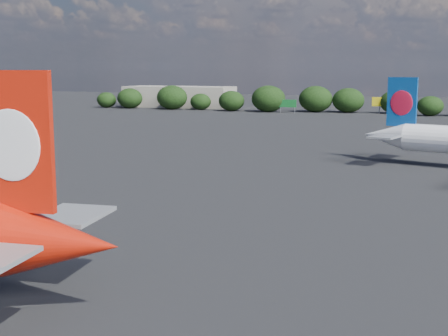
% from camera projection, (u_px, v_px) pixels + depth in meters
% --- Properties ---
extents(ground, '(500.00, 500.00, 0.00)m').
position_uv_depth(ground, '(228.00, 166.00, 98.99)').
color(ground, black).
rests_on(ground, ground).
extents(terminal_building, '(42.00, 16.00, 8.00)m').
position_uv_depth(terminal_building, '(179.00, 97.00, 242.46)').
color(terminal_building, gray).
rests_on(terminal_building, ground).
extents(highway_sign, '(6.00, 0.30, 4.50)m').
position_uv_depth(highway_sign, '(288.00, 104.00, 212.45)').
color(highway_sign, '#135F25').
rests_on(highway_sign, ground).
extents(billboard_yellow, '(5.00, 0.30, 5.50)m').
position_uv_depth(billboard_yellow, '(380.00, 102.00, 208.20)').
color(billboard_yellow, yellow).
rests_on(billboard_yellow, ground).
extents(horizon_treeline, '(204.97, 16.46, 9.33)m').
position_uv_depth(horizon_treeline, '(392.00, 102.00, 204.72)').
color(horizon_treeline, black).
rests_on(horizon_treeline, ground).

